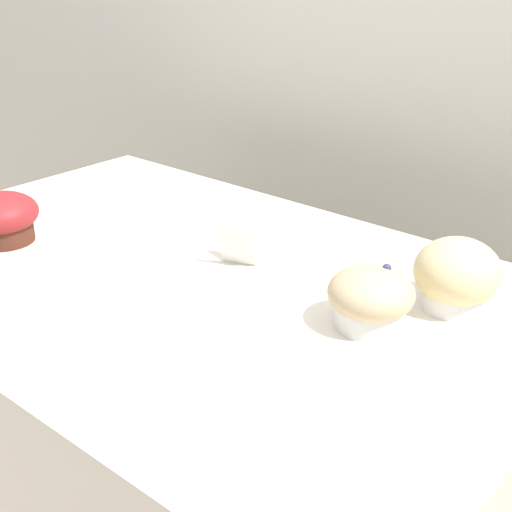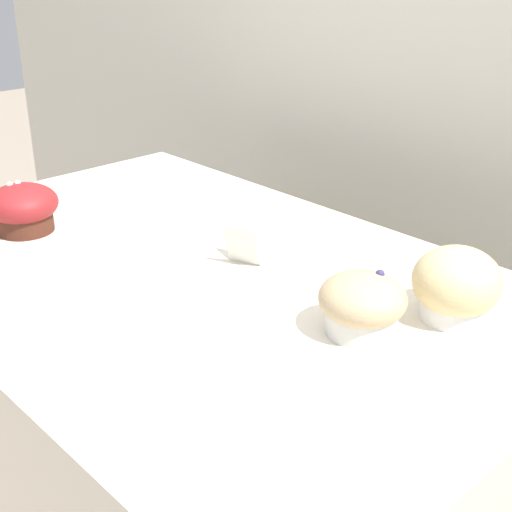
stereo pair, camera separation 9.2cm
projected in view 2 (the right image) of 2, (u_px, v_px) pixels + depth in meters
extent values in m
cube|color=beige|center=(434.00, 203.00, 1.38)|extent=(3.20, 0.10, 1.80)
cylinder|color=silver|center=(361.00, 315.00, 0.82)|extent=(0.08, 0.08, 0.04)
ellipsoid|color=tan|center=(363.00, 299.00, 0.81)|extent=(0.10, 0.10, 0.06)
sphere|color=navy|center=(380.00, 274.00, 0.81)|extent=(0.01, 0.01, 0.01)
cylinder|color=white|center=(455.00, 299.00, 0.85)|extent=(0.08, 0.08, 0.05)
ellipsoid|color=#D4BE84|center=(457.00, 281.00, 0.84)|extent=(0.11, 0.11, 0.08)
cylinder|color=#482318|center=(24.00, 217.00, 1.10)|extent=(0.09, 0.09, 0.05)
ellipsoid|color=maroon|center=(22.00, 203.00, 1.10)|extent=(0.11, 0.11, 0.06)
sphere|color=white|center=(18.00, 183.00, 1.09)|extent=(0.01, 0.01, 0.01)
sphere|color=white|center=(10.00, 185.00, 1.09)|extent=(0.01, 0.01, 0.01)
cube|color=white|center=(248.00, 240.00, 1.00)|extent=(0.05, 0.04, 0.06)
cube|color=silver|center=(242.00, 245.00, 0.98)|extent=(0.05, 0.04, 0.06)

